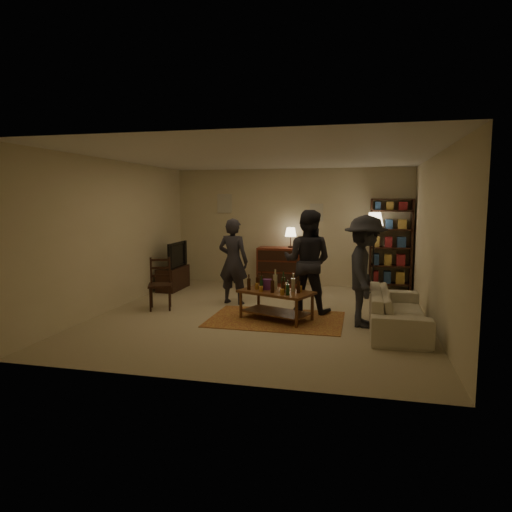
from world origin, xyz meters
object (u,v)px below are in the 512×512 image
(coffee_table, at_px, (276,294))
(person_right, at_px, (307,261))
(tv_stand, at_px, (173,272))
(person_by_sofa, at_px, (365,271))
(sofa, at_px, (397,310))
(dining_chair, at_px, (160,282))
(bookshelf, at_px, (391,244))
(dresser, at_px, (280,266))
(person_left, at_px, (233,261))
(floor_lamp, at_px, (375,225))

(coffee_table, relative_size, person_right, 0.74)
(tv_stand, relative_size, person_by_sofa, 0.60)
(tv_stand, xyz_separation_m, sofa, (4.64, -2.20, -0.08))
(sofa, bearing_deg, coffee_table, 85.20)
(dining_chair, distance_m, person_right, 2.70)
(bookshelf, bearing_deg, dresser, -178.43)
(dining_chair, xyz_separation_m, person_right, (2.64, 0.37, 0.41))
(dresser, xyz_separation_m, person_left, (-0.56, -1.96, 0.34))
(dining_chair, bearing_deg, dresser, 34.81)
(coffee_table, xyz_separation_m, person_by_sofa, (1.43, -0.05, 0.45))
(dresser, bearing_deg, person_right, -68.57)
(sofa, bearing_deg, person_by_sofa, 77.91)
(person_left, height_order, person_right, person_right)
(tv_stand, height_order, person_right, person_right)
(person_left, bearing_deg, bookshelf, -136.75)
(person_right, bearing_deg, dresser, -60.01)
(floor_lamp, xyz_separation_m, person_left, (-2.64, -1.75, -0.64))
(floor_lamp, bearing_deg, person_by_sofa, -93.88)
(tv_stand, bearing_deg, dresser, 22.07)
(dining_chair, xyz_separation_m, person_by_sofa, (3.63, -0.34, 0.38))
(tv_stand, height_order, person_by_sofa, person_by_sofa)
(tv_stand, distance_m, bookshelf, 4.84)
(bookshelf, xyz_separation_m, person_left, (-2.99, -2.03, -0.21))
(tv_stand, xyz_separation_m, bookshelf, (4.69, 0.98, 0.65))
(coffee_table, relative_size, person_left, 0.82)
(floor_lamp, relative_size, person_right, 0.95)
(tv_stand, bearing_deg, dining_chair, -73.74)
(dining_chair, distance_m, floor_lamp, 4.64)
(dining_chair, xyz_separation_m, bookshelf, (4.18, 2.74, 0.53))
(dining_chair, bearing_deg, person_left, 8.76)
(coffee_table, xyz_separation_m, sofa, (1.93, -0.16, -0.12))
(tv_stand, relative_size, floor_lamp, 0.61)
(tv_stand, relative_size, person_right, 0.58)
(floor_lamp, height_order, person_by_sofa, person_by_sofa)
(dining_chair, bearing_deg, sofa, -28.21)
(person_left, xyz_separation_m, person_by_sofa, (2.45, -1.04, 0.06))
(dresser, relative_size, person_by_sofa, 0.78)
(coffee_table, bearing_deg, dresser, 98.95)
(coffee_table, height_order, sofa, coffee_table)
(tv_stand, xyz_separation_m, floor_lamp, (4.33, 0.70, 1.08))
(dining_chair, relative_size, tv_stand, 0.90)
(tv_stand, height_order, floor_lamp, floor_lamp)
(sofa, xyz_separation_m, person_left, (-2.95, 1.15, 0.52))
(person_by_sofa, bearing_deg, person_left, 67.62)
(bookshelf, distance_m, person_right, 2.82)
(sofa, relative_size, person_by_sofa, 1.19)
(coffee_table, distance_m, dresser, 2.99)
(coffee_table, distance_m, tv_stand, 3.40)
(dresser, distance_m, sofa, 3.93)
(dining_chair, relative_size, person_by_sofa, 0.55)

